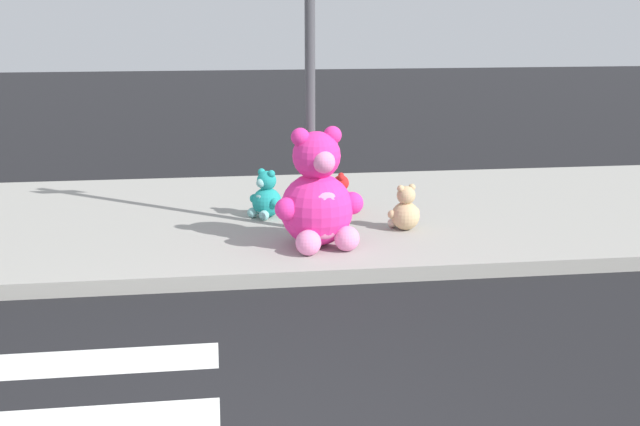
{
  "coord_description": "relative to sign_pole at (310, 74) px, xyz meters",
  "views": [
    {
      "loc": [
        -0.02,
        -3.89,
        2.51
      ],
      "look_at": [
        1.0,
        3.6,
        0.55
      ],
      "focal_mm": 44.2,
      "sensor_mm": 36.0,
      "label": 1
    }
  ],
  "objects": [
    {
      "name": "plush_teal",
      "position": [
        -0.45,
        0.63,
        -1.47
      ],
      "size": [
        0.41,
        0.4,
        0.57
      ],
      "color": "teal",
      "rests_on": "sidewalk"
    },
    {
      "name": "plush_tan",
      "position": [
        1.03,
        -0.11,
        -1.49
      ],
      "size": [
        0.38,
        0.36,
        0.51
      ],
      "color": "tan",
      "rests_on": "sidewalk"
    },
    {
      "name": "sidewalk",
      "position": [
        -1.0,
        0.8,
        -1.77
      ],
      "size": [
        28.0,
        4.4,
        0.15
      ],
      "primitive_type": "cube",
      "color": "#9E9B93",
      "rests_on": "ground_plane"
    },
    {
      "name": "sign_pole",
      "position": [
        0.0,
        0.0,
        0.0
      ],
      "size": [
        0.56,
        0.11,
        3.2
      ],
      "color": "#4C4C51",
      "rests_on": "sidewalk"
    },
    {
      "name": "plush_red",
      "position": [
        0.44,
        0.71,
        -1.51
      ],
      "size": [
        0.33,
        0.36,
        0.48
      ],
      "color": "red",
      "rests_on": "sidewalk"
    },
    {
      "name": "plush_pink_large",
      "position": [
        0.0,
        -0.59,
        -1.21
      ],
      "size": [
        0.93,
        0.86,
        1.22
      ],
      "color": "#F22D93",
      "rests_on": "sidewalk"
    }
  ]
}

